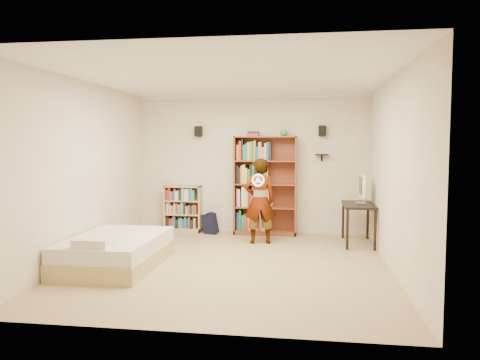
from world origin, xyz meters
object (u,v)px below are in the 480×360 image
Objects in this scene: tall_bookshelf at (265,186)px; low_bookshelf at (183,209)px; person at (260,201)px; daybed at (116,248)px; computer_desk at (358,224)px.

low_bookshelf is (-1.65, 0.04, -0.49)m from tall_bookshelf.
person is at bearing -91.51° from tall_bookshelf.
computer_desk is at bearing 29.47° from daybed.
tall_bookshelf is 1.82× the size of computer_desk.
low_bookshelf is 1.86m from person.
computer_desk is 0.56× the size of daybed.
low_bookshelf is at bearing -39.43° from person.
low_bookshelf reaches higher than daybed.
tall_bookshelf reaches higher than daybed.
tall_bookshelf is at bearing -102.99° from person.
person is (-0.02, -0.83, -0.20)m from tall_bookshelf.
tall_bookshelf is 0.85m from person.
tall_bookshelf is at bearing 159.23° from computer_desk.
daybed is (-3.60, -2.03, -0.08)m from computer_desk.
person is (1.62, -0.86, 0.29)m from low_bookshelf.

